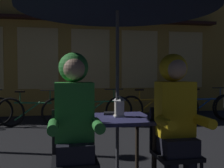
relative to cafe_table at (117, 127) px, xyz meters
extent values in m
cube|color=navy|center=(0.00, 0.00, 0.08)|extent=(0.72, 0.72, 0.04)
cylinder|color=#2D2319|center=(-0.31, -0.31, -0.29)|extent=(0.04, 0.04, 0.70)
cylinder|color=#2D2319|center=(0.31, -0.31, -0.29)|extent=(0.04, 0.04, 0.70)
cylinder|color=#2D2319|center=(-0.31, 0.31, -0.29)|extent=(0.04, 0.04, 0.70)
cylinder|color=#2D2319|center=(0.31, 0.31, -0.29)|extent=(0.04, 0.04, 0.70)
cylinder|color=#4C4C51|center=(0.00, 0.00, 0.49)|extent=(0.04, 0.04, 2.25)
cube|color=white|center=(0.02, 0.02, 0.11)|extent=(0.11, 0.11, 0.02)
cube|color=white|center=(0.02, 0.02, 0.20)|extent=(0.09, 0.09, 0.16)
pyramid|color=white|center=(0.02, 0.02, 0.31)|extent=(0.11, 0.11, 0.06)
cube|color=black|center=(-0.48, -0.44, -0.21)|extent=(0.40, 0.40, 0.04)
cube|color=black|center=(-0.48, -0.26, 0.02)|extent=(0.40, 0.03, 0.42)
cube|color=black|center=(0.48, -0.44, -0.21)|extent=(0.40, 0.40, 0.04)
cube|color=black|center=(0.48, -0.26, 0.02)|extent=(0.40, 0.03, 0.42)
cube|color=black|center=(-0.48, -0.44, -0.11)|extent=(0.32, 0.36, 0.16)
cube|color=#338C38|center=(-0.48, -0.40, 0.23)|extent=(0.34, 0.22, 0.52)
cylinder|color=#338C38|center=(-0.30, -0.62, 0.14)|extent=(0.09, 0.30, 0.09)
cylinder|color=#338C38|center=(-0.66, -0.62, 0.14)|extent=(0.09, 0.30, 0.09)
sphere|color=tan|center=(-0.48, -0.40, 0.62)|extent=(0.21, 0.21, 0.21)
sphere|color=#338C38|center=(-0.48, -0.35, 0.63)|extent=(0.27, 0.27, 0.27)
cube|color=black|center=(0.48, -0.44, -0.11)|extent=(0.32, 0.36, 0.16)
cube|color=yellow|center=(0.48, -0.40, 0.23)|extent=(0.34, 0.22, 0.52)
cylinder|color=yellow|center=(0.66, -0.62, 0.14)|extent=(0.09, 0.30, 0.09)
cylinder|color=yellow|center=(0.30, -0.62, 0.14)|extent=(0.09, 0.30, 0.09)
sphere|color=tan|center=(0.48, -0.40, 0.62)|extent=(0.21, 0.21, 0.21)
sphere|color=yellow|center=(0.48, -0.35, 0.63)|extent=(0.27, 0.27, 0.27)
cube|color=gold|center=(-0.44, 5.40, 2.46)|extent=(10.00, 0.60, 6.20)
cube|color=#F4D17A|center=(-1.18, 5.09, 0.96)|extent=(1.10, 0.02, 1.70)
cube|color=#F4D17A|center=(0.29, 5.09, 0.96)|extent=(1.10, 0.02, 1.70)
cube|color=#F4D17A|center=(1.76, 5.09, 0.96)|extent=(1.10, 0.02, 1.70)
cube|color=#F4D17A|center=(3.22, 5.09, 0.96)|extent=(1.10, 0.02, 1.70)
cube|color=#331914|center=(-0.44, 4.95, 2.06)|extent=(9.00, 0.36, 0.08)
torus|color=black|center=(-0.69, 3.27, -0.31)|extent=(0.65, 0.21, 0.66)
torus|color=black|center=(-1.67, 3.52, -0.31)|extent=(0.65, 0.21, 0.66)
cylinder|color=#236B3D|center=(-1.18, 3.40, -0.09)|extent=(0.82, 0.24, 0.04)
cylinder|color=#236B3D|center=(-1.30, 3.43, -0.28)|extent=(0.60, 0.18, 0.44)
cylinder|color=#236B3D|center=(-1.46, 3.47, 0.03)|extent=(0.02, 0.02, 0.24)
cube|color=black|center=(-1.46, 3.47, 0.16)|extent=(0.21, 0.13, 0.04)
cylinder|color=#236B3D|center=(-0.80, 3.30, 0.05)|extent=(0.02, 0.02, 0.28)
cylinder|color=black|center=(-0.80, 3.30, 0.19)|extent=(0.43, 0.13, 0.02)
torus|color=black|center=(0.76, 3.42, -0.31)|extent=(0.66, 0.10, 0.66)
torus|color=black|center=(-0.25, 3.34, -0.31)|extent=(0.66, 0.10, 0.66)
cylinder|color=#236B3D|center=(0.25, 3.38, -0.09)|extent=(0.84, 0.10, 0.04)
cylinder|color=#236B3D|center=(0.13, 3.37, -0.28)|extent=(0.61, 0.08, 0.44)
cylinder|color=#236B3D|center=(-0.03, 3.36, 0.03)|extent=(0.02, 0.02, 0.24)
cube|color=black|center=(-0.03, 3.36, 0.16)|extent=(0.21, 0.09, 0.04)
cylinder|color=#236B3D|center=(0.64, 3.41, 0.05)|extent=(0.02, 0.02, 0.28)
cylinder|color=black|center=(0.64, 3.41, 0.19)|extent=(0.44, 0.06, 0.02)
torus|color=black|center=(2.09, 3.68, -0.31)|extent=(0.66, 0.15, 0.66)
torus|color=black|center=(1.08, 3.53, -0.31)|extent=(0.66, 0.15, 0.66)
cylinder|color=#B78419|center=(1.58, 3.60, -0.09)|extent=(0.83, 0.16, 0.04)
cylinder|color=#B78419|center=(1.46, 3.58, -0.28)|extent=(0.60, 0.12, 0.44)
cylinder|color=#B78419|center=(1.30, 3.56, 0.03)|extent=(0.02, 0.02, 0.24)
cube|color=black|center=(1.30, 3.56, 0.16)|extent=(0.21, 0.11, 0.04)
cylinder|color=#B78419|center=(1.97, 3.66, 0.05)|extent=(0.02, 0.02, 0.28)
cylinder|color=black|center=(1.97, 3.66, 0.19)|extent=(0.44, 0.09, 0.02)
torus|color=black|center=(2.50, 3.50, -0.31)|extent=(0.66, 0.08, 0.66)
cylinder|color=#1E4C93|center=(3.01, 3.48, -0.09)|extent=(0.84, 0.07, 0.04)
cylinder|color=#1E4C93|center=(2.89, 3.48, -0.28)|extent=(0.61, 0.06, 0.44)
cylinder|color=#1E4C93|center=(2.72, 3.49, 0.03)|extent=(0.02, 0.02, 0.24)
cube|color=black|center=(2.72, 3.49, 0.16)|extent=(0.20, 0.09, 0.04)
cylinder|color=#1E4C93|center=(3.40, 3.46, 0.05)|extent=(0.02, 0.02, 0.28)
cylinder|color=black|center=(3.40, 3.46, 0.19)|extent=(0.44, 0.04, 0.02)
cube|color=black|center=(-0.01, 0.20, 0.11)|extent=(0.22, 0.18, 0.02)
cylinder|color=brown|center=(2.69, 3.95, -0.47)|extent=(0.36, 0.36, 0.34)
sphere|color=#285B2D|center=(2.69, 3.95, -0.02)|extent=(0.60, 0.60, 0.60)
camera|label=1|loc=(-0.61, -2.88, 0.58)|focal=44.48mm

